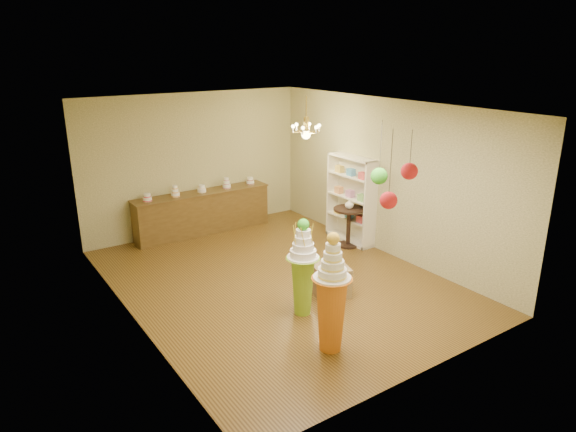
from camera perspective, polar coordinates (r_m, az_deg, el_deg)
floor at (r=9.05m, az=-1.19°, el=-7.19°), size 6.50×6.50×0.00m
ceiling at (r=8.21m, az=-1.33°, el=12.06°), size 6.50×6.50×0.00m
wall_back at (r=11.29m, az=-10.31°, el=5.78°), size 5.00×0.04×3.00m
wall_front at (r=6.19m, az=15.39°, el=-5.15°), size 5.00×0.04×3.00m
wall_left at (r=7.52m, az=-17.47°, el=-1.14°), size 0.04×6.50×3.00m
wall_right at (r=10.04m, az=10.84°, el=4.19°), size 0.04×6.50×3.00m
pedestal_green at (r=7.74m, az=1.66°, el=-6.42°), size 0.56×0.56×1.53m
pedestal_orange at (r=6.87m, az=4.84°, el=-9.71°), size 0.51×0.51×1.68m
burlap_riser at (r=8.51m, az=4.74°, el=-7.11°), size 0.68×0.68×0.50m
sideboard at (r=11.31m, az=-9.43°, el=0.48°), size 3.04×0.54×1.16m
shelving_unit at (r=10.65m, az=7.02°, el=1.86°), size 0.33×1.20×1.80m
round_table at (r=10.45m, az=6.76°, el=-0.64°), size 0.73×0.73×0.81m
vase at (r=10.33m, az=6.84°, el=1.35°), size 0.21×0.21×0.19m
pom_red_left at (r=6.25m, az=11.11°, el=1.74°), size 0.21×0.21×0.96m
pom_green_mid at (r=6.95m, az=10.09°, el=4.40°), size 0.23×0.23×0.86m
pom_red_right at (r=6.16m, az=13.33°, el=4.87°), size 0.20×0.20×0.59m
chandelier at (r=10.19m, az=2.02°, el=9.32°), size 0.78×0.78×0.85m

